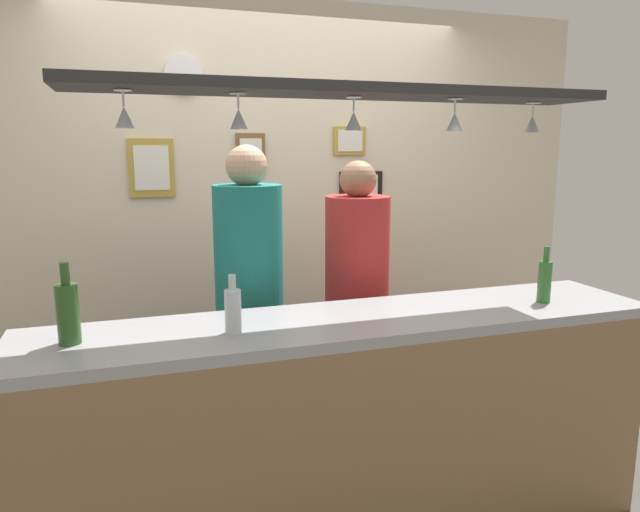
{
  "coord_description": "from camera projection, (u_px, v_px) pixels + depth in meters",
  "views": [
    {
      "loc": [
        -0.88,
        -2.52,
        1.7
      ],
      "look_at": [
        0.0,
        0.1,
        1.19
      ],
      "focal_mm": 32.54,
      "sensor_mm": 36.0,
      "label": 1
    }
  ],
  "objects": [
    {
      "name": "ground_plane",
      "position": [
        326.0,
        489.0,
        2.94
      ],
      "size": [
        8.0,
        8.0,
        0.0
      ],
      "primitive_type": "plane",
      "color": "#4C4742"
    },
    {
      "name": "person_middle_red_shirt",
      "position": [
        357.0,
        284.0,
        3.09
      ],
      "size": [
        0.34,
        0.34,
        1.64
      ],
      "color": "#2D334C",
      "rests_on": "ground_plane"
    },
    {
      "name": "hanging_wineglass_far_left",
      "position": [
        124.0,
        116.0,
        2.04
      ],
      "size": [
        0.07,
        0.07,
        0.13
      ],
      "color": "silver",
      "rests_on": "overhead_glass_rack"
    },
    {
      "name": "bar_counter",
      "position": [
        367.0,
        405.0,
        2.34
      ],
      "size": [
        2.7,
        0.55,
        1.0
      ],
      "color": "#99999E",
      "rests_on": "ground_plane"
    },
    {
      "name": "hanging_wineglass_center_right",
      "position": [
        532.0,
        123.0,
        2.63
      ],
      "size": [
        0.07,
        0.07,
        0.13
      ],
      "color": "silver",
      "rests_on": "overhead_glass_rack"
    },
    {
      "name": "bottle_champagne_green",
      "position": [
        68.0,
        312.0,
        2.08
      ],
      "size": [
        0.08,
        0.08,
        0.3
      ],
      "color": "#2D5623",
      "rests_on": "bar_counter"
    },
    {
      "name": "wall_clock",
      "position": [
        183.0,
        74.0,
        3.36
      ],
      "size": [
        0.22,
        0.03,
        0.22
      ],
      "primitive_type": "cylinder",
      "rotation": [
        1.57,
        0.0,
        0.0
      ],
      "color": "white",
      "rests_on": "back_wall"
    },
    {
      "name": "picture_frame_upper_small",
      "position": [
        350.0,
        141.0,
        3.76
      ],
      "size": [
        0.22,
        0.02,
        0.18
      ],
      "color": "#B29338",
      "rests_on": "back_wall"
    },
    {
      "name": "hanging_wineglass_center_left",
      "position": [
        354.0,
        120.0,
        2.33
      ],
      "size": [
        0.07,
        0.07,
        0.13
      ],
      "color": "silver",
      "rests_on": "overhead_glass_rack"
    },
    {
      "name": "hanging_wineglass_left",
      "position": [
        239.0,
        118.0,
        2.17
      ],
      "size": [
        0.07,
        0.07,
        0.13
      ],
      "color": "silver",
      "rests_on": "overhead_glass_rack"
    },
    {
      "name": "hanging_wineglass_center",
      "position": [
        454.0,
        121.0,
        2.41
      ],
      "size": [
        0.07,
        0.07,
        0.13
      ],
      "color": "silver",
      "rests_on": "overhead_glass_rack"
    },
    {
      "name": "back_wall",
      "position": [
        271.0,
        211.0,
        3.72
      ],
      "size": [
        4.4,
        0.06,
        2.6
      ],
      "primitive_type": "cube",
      "color": "beige",
      "rests_on": "ground_plane"
    },
    {
      "name": "bottle_beer_green_import",
      "position": [
        545.0,
        280.0,
        2.64
      ],
      "size": [
        0.06,
        0.06,
        0.26
      ],
      "color": "#336B2D",
      "rests_on": "bar_counter"
    },
    {
      "name": "picture_frame_caricature",
      "position": [
        152.0,
        168.0,
        3.4
      ],
      "size": [
        0.26,
        0.02,
        0.34
      ],
      "color": "#B29338",
      "rests_on": "back_wall"
    },
    {
      "name": "picture_frame_crest",
      "position": [
        251.0,
        155.0,
        3.57
      ],
      "size": [
        0.18,
        0.02,
        0.26
      ],
      "color": "brown",
      "rests_on": "back_wall"
    },
    {
      "name": "person_left_teal_shirt",
      "position": [
        249.0,
        283.0,
        2.9
      ],
      "size": [
        0.34,
        0.34,
        1.72
      ],
      "color": "#2D334C",
      "rests_on": "ground_plane"
    },
    {
      "name": "overhead_glass_rack",
      "position": [
        352.0,
        91.0,
        2.3
      ],
      "size": [
        2.2,
        0.36,
        0.04
      ],
      "primitive_type": "cube",
      "color": "black"
    },
    {
      "name": "picture_frame_lower_pair",
      "position": [
        361.0,
        185.0,
        3.84
      ],
      "size": [
        0.3,
        0.02,
        0.18
      ],
      "color": "black",
      "rests_on": "back_wall"
    },
    {
      "name": "bottle_soda_clear",
      "position": [
        233.0,
        310.0,
        2.2
      ],
      "size": [
        0.06,
        0.06,
        0.23
      ],
      "color": "silver",
      "rests_on": "bar_counter"
    }
  ]
}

